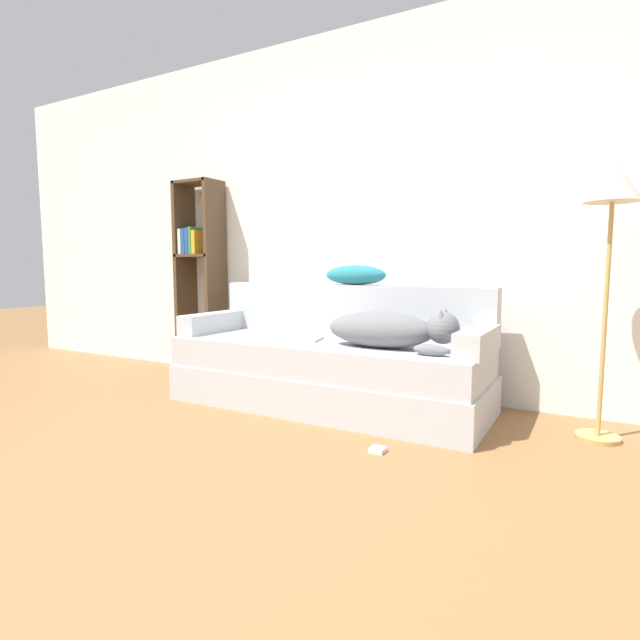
{
  "coord_description": "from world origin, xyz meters",
  "views": [
    {
      "loc": [
        1.61,
        -1.06,
        0.95
      ],
      "look_at": [
        0.02,
        1.77,
        0.6
      ],
      "focal_mm": 28.0,
      "sensor_mm": 36.0,
      "label": 1
    }
  ],
  "objects_px": {
    "couch": "(327,374)",
    "dog": "(389,329)",
    "bookshelf": "(199,266)",
    "power_adapter": "(378,450)",
    "floor_lamp": "(612,206)",
    "throw_pillow": "(355,275)",
    "laptop": "(294,338)"
  },
  "relations": [
    {
      "from": "throw_pillow",
      "to": "bookshelf",
      "type": "distance_m",
      "value": 1.55
    },
    {
      "from": "laptop",
      "to": "throw_pillow",
      "type": "xyz_separation_m",
      "value": [
        0.27,
        0.4,
        0.43
      ]
    },
    {
      "from": "couch",
      "to": "power_adapter",
      "type": "relative_size",
      "value": 28.41
    },
    {
      "from": "dog",
      "to": "power_adapter",
      "type": "height_order",
      "value": "dog"
    },
    {
      "from": "floor_lamp",
      "to": "power_adapter",
      "type": "bearing_deg",
      "value": -142.02
    },
    {
      "from": "bookshelf",
      "to": "power_adapter",
      "type": "relative_size",
      "value": 22.4
    },
    {
      "from": "couch",
      "to": "floor_lamp",
      "type": "bearing_deg",
      "value": 5.23
    },
    {
      "from": "dog",
      "to": "throw_pillow",
      "type": "distance_m",
      "value": 0.68
    },
    {
      "from": "dog",
      "to": "throw_pillow",
      "type": "height_order",
      "value": "throw_pillow"
    },
    {
      "from": "laptop",
      "to": "throw_pillow",
      "type": "bearing_deg",
      "value": 42.88
    },
    {
      "from": "couch",
      "to": "floor_lamp",
      "type": "distance_m",
      "value": 1.93
    },
    {
      "from": "bookshelf",
      "to": "power_adapter",
      "type": "height_order",
      "value": "bookshelf"
    },
    {
      "from": "laptop",
      "to": "bookshelf",
      "type": "distance_m",
      "value": 1.44
    },
    {
      "from": "power_adapter",
      "to": "laptop",
      "type": "bearing_deg",
      "value": 146.77
    },
    {
      "from": "dog",
      "to": "floor_lamp",
      "type": "height_order",
      "value": "floor_lamp"
    },
    {
      "from": "couch",
      "to": "power_adapter",
      "type": "height_order",
      "value": "couch"
    },
    {
      "from": "couch",
      "to": "throw_pillow",
      "type": "bearing_deg",
      "value": 82.1
    },
    {
      "from": "dog",
      "to": "throw_pillow",
      "type": "xyz_separation_m",
      "value": [
        -0.43,
        0.42,
        0.32
      ]
    },
    {
      "from": "couch",
      "to": "floor_lamp",
      "type": "relative_size",
      "value": 1.43
    },
    {
      "from": "floor_lamp",
      "to": "bookshelf",
      "type": "bearing_deg",
      "value": 175.36
    },
    {
      "from": "couch",
      "to": "laptop",
      "type": "distance_m",
      "value": 0.33
    },
    {
      "from": "couch",
      "to": "floor_lamp",
      "type": "height_order",
      "value": "floor_lamp"
    },
    {
      "from": "couch",
      "to": "dog",
      "type": "relative_size",
      "value": 2.57
    },
    {
      "from": "laptop",
      "to": "bookshelf",
      "type": "height_order",
      "value": "bookshelf"
    },
    {
      "from": "couch",
      "to": "bookshelf",
      "type": "bearing_deg",
      "value": 165.0
    },
    {
      "from": "couch",
      "to": "throw_pillow",
      "type": "height_order",
      "value": "throw_pillow"
    },
    {
      "from": "dog",
      "to": "power_adapter",
      "type": "relative_size",
      "value": 11.06
    },
    {
      "from": "couch",
      "to": "dog",
      "type": "height_order",
      "value": "dog"
    },
    {
      "from": "dog",
      "to": "power_adapter",
      "type": "bearing_deg",
      "value": -73.54
    },
    {
      "from": "dog",
      "to": "throw_pillow",
      "type": "relative_size",
      "value": 1.78
    },
    {
      "from": "couch",
      "to": "throw_pillow",
      "type": "relative_size",
      "value": 4.57
    },
    {
      "from": "laptop",
      "to": "power_adapter",
      "type": "bearing_deg",
      "value": -46.12
    }
  ]
}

